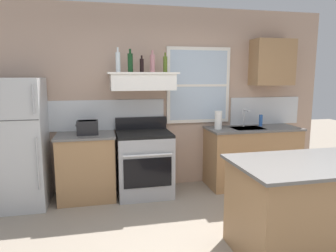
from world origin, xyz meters
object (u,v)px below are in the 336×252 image
Objects in this scene: refrigerator at (17,143)px; bottle_dark_green_wine at (130,62)px; stove_range at (144,163)px; bottle_rose_pink at (153,63)px; toaster at (88,127)px; kitchen_island at (306,208)px; paper_towel_roll at (218,120)px; bottle_balsamic_dark at (142,65)px; dish_soap_bottle at (261,120)px; bottle_olive_oil_square at (165,64)px; bottle_clear_tall at (118,62)px.

bottle_dark_green_wine is (1.48, 0.06, 1.04)m from refrigerator.
stove_range is 1.42m from bottle_dark_green_wine.
bottle_rose_pink is at bearing 5.43° from refrigerator.
refrigerator is 5.38× the size of bottle_dark_green_wine.
bottle_dark_green_wine is (0.60, 0.03, 0.87)m from toaster.
refrigerator is 1.81m from bottle_dark_green_wine.
kitchen_island is (1.29, -1.82, -0.01)m from stove_range.
bottle_dark_green_wine is at bearing 179.84° from paper_towel_roll.
bottle_dark_green_wine reaches higher than bottle_balsamic_dark.
refrigerator is at bearing -177.78° from toaster.
refrigerator is 3.54m from dish_soap_bottle.
bottle_balsamic_dark is at bearing 124.65° from kitchen_island.
refrigerator is at bearing -176.10° from bottle_olive_oil_square.
bottle_olive_oil_square is (0.33, 0.11, 1.40)m from stove_range.
stove_range is 4.80× the size of bottle_balsamic_dark.
refrigerator is 1.19× the size of kitchen_island.
refrigerator is 5.06× the size of bottle_clear_tall.
refrigerator is 1.92m from bottle_balsamic_dark.
paper_towel_roll is (2.78, 0.06, 0.21)m from refrigerator.
toaster is 1.65× the size of dish_soap_bottle.
bottle_rose_pink is 2.68m from kitchen_island.
kitchen_island is at bearing -85.08° from paper_towel_roll.
bottle_rose_pink is 1.11× the size of bottle_olive_oil_square.
bottle_olive_oil_square is 1.77m from dish_soap_bottle.
stove_range is at bearing -161.40° from bottle_olive_oil_square.
kitchen_island is at bearing -49.41° from bottle_clear_tall.
toaster is 0.94m from stove_range.
kitchen_island is at bearing -41.82° from toaster.
bottle_olive_oil_square is at bearing 174.59° from paper_towel_roll.
stove_range is at bearing -0.86° from toaster.
paper_towel_roll is (1.29, -0.00, -0.83)m from bottle_dark_green_wine.
bottle_balsamic_dark is at bearing -149.90° from bottle_rose_pink.
bottle_dark_green_wine is 1.37× the size of bottle_balsamic_dark.
bottle_clear_tall is 1.06× the size of bottle_dark_green_wine.
kitchen_island is at bearing -60.20° from bottle_rose_pink.
bottle_rose_pink is (0.49, 0.08, -0.01)m from bottle_clear_tall.
refrigerator is 1.69m from bottle_clear_tall.
bottle_dark_green_wine is 1.54m from paper_towel_roll.
paper_towel_roll is at bearing -6.55° from bottle_rose_pink.
toaster is 2.65m from dish_soap_bottle.
bottle_rose_pink is 1.69× the size of dish_soap_bottle.
bottle_dark_green_wine reaches higher than refrigerator.
refrigerator is at bearing -177.53° from bottle_dark_green_wine.
refrigerator reaches higher than stove_range.
bottle_clear_tall is (0.43, 0.05, 0.88)m from toaster.
stove_range is at bearing -175.82° from dish_soap_bottle.
dish_soap_bottle is 2.12m from kitchen_island.
paper_towel_roll is at bearing 0.79° from toaster.
bottle_rose_pink is at bearing 30.10° from bottle_balsamic_dark.
dish_soap_bottle is (1.89, 0.09, -0.84)m from bottle_balsamic_dark.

